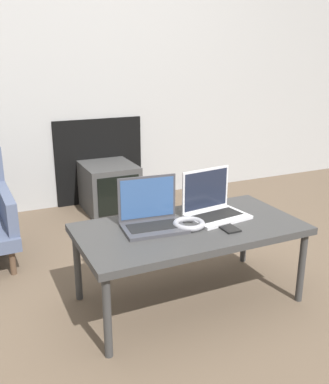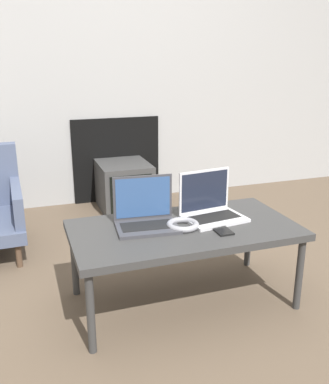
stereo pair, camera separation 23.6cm
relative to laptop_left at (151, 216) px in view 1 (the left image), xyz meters
The scene contains 8 objects.
ground_plane 0.54m from the laptop_left, 47.59° to the right, with size 14.00×14.00×0.00m, color brown.
wall_back 1.91m from the laptop_left, 84.07° to the left, with size 7.00×0.08×2.60m.
table 0.21m from the laptop_left, 23.07° to the right, with size 1.12×0.58×0.42m.
laptop_left is the anchor object (origin of this frame).
laptop_right 0.35m from the laptop_left, ahead, with size 0.33×0.26×0.24m.
headphones 0.19m from the laptop_left, 26.83° to the right, with size 0.16×0.16×0.03m.
phone 0.38m from the laptop_left, 29.77° to the right, with size 0.07×0.12×0.01m.
tv 1.47m from the laptop_left, 80.66° to the left, with size 0.41×0.48×0.39m.
Camera 1 is at (-0.95, -1.62, 1.23)m, focal length 40.00 mm.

